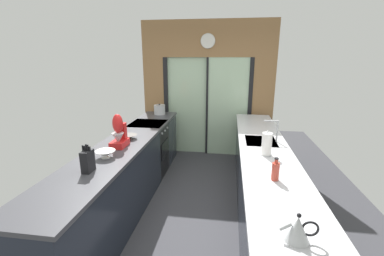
{
  "coord_description": "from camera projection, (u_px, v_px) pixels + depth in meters",
  "views": [
    {
      "loc": [
        0.45,
        -2.83,
        2.01
      ],
      "look_at": [
        -0.09,
        0.84,
        0.98
      ],
      "focal_mm": 24.08,
      "sensor_mm": 36.0,
      "label": 1
    }
  ],
  "objects": [
    {
      "name": "soap_bottle",
      "position": [
        275.0,
        171.0,
        2.33
      ],
      "size": [
        0.07,
        0.07,
        0.22
      ],
      "color": "#B23D2D",
      "rests_on": "right_counter_run"
    },
    {
      "name": "right_counter_run",
      "position": [
        262.0,
        180.0,
        3.33
      ],
      "size": [
        0.62,
        3.8,
        0.92
      ],
      "color": "#1E232D",
      "rests_on": "ground_plane"
    },
    {
      "name": "mixing_bowl_near",
      "position": [
        106.0,
        154.0,
        2.86
      ],
      "size": [
        0.22,
        0.22,
        0.08
      ],
      "color": "silver",
      "rests_on": "left_counter_run"
    },
    {
      "name": "left_counter_run",
      "position": [
        123.0,
        177.0,
        3.42
      ],
      "size": [
        0.62,
        3.8,
        0.92
      ],
      "color": "#1E232D",
      "rests_on": "ground_plane"
    },
    {
      "name": "paper_towel_roll",
      "position": [
        267.0,
        144.0,
        2.92
      ],
      "size": [
        0.13,
        0.13,
        0.29
      ],
      "color": "#B7BABC",
      "rests_on": "right_counter_run"
    },
    {
      "name": "back_wall_unit",
      "position": [
        207.0,
        82.0,
        5.18
      ],
      "size": [
        2.64,
        0.12,
        2.7
      ],
      "color": "olive",
      "rests_on": "ground_plane"
    },
    {
      "name": "ground_plane",
      "position": [
        195.0,
        196.0,
        3.87
      ],
      "size": [
        5.04,
        7.6,
        0.02
      ],
      "primitive_type": "cube",
      "color": "#38383D"
    },
    {
      "name": "knife_block",
      "position": [
        88.0,
        161.0,
        2.5
      ],
      "size": [
        0.09,
        0.14,
        0.28
      ],
      "color": "black",
      "rests_on": "left_counter_run"
    },
    {
      "name": "sink_faucet",
      "position": [
        275.0,
        128.0,
        3.37
      ],
      "size": [
        0.19,
        0.02,
        0.29
      ],
      "color": "#B7BABC",
      "rests_on": "right_counter_run"
    },
    {
      "name": "kettle",
      "position": [
        298.0,
        229.0,
        1.56
      ],
      "size": [
        0.23,
        0.15,
        0.19
      ],
      "color": "#B7BABC",
      "rests_on": "right_counter_run"
    },
    {
      "name": "stand_mixer",
      "position": [
        119.0,
        134.0,
        3.19
      ],
      "size": [
        0.17,
        0.27,
        0.42
      ],
      "color": "red",
      "rests_on": "left_counter_run"
    },
    {
      "name": "stock_pot",
      "position": [
        160.0,
        110.0,
        5.02
      ],
      "size": [
        0.22,
        0.22,
        0.21
      ],
      "color": "#B7BABC",
      "rests_on": "left_counter_run"
    },
    {
      "name": "oven_range",
      "position": [
        149.0,
        149.0,
        4.49
      ],
      "size": [
        0.6,
        0.6,
        0.92
      ],
      "color": "black",
      "rests_on": "ground_plane"
    },
    {
      "name": "mixing_bowl_far",
      "position": [
        129.0,
        137.0,
        3.52
      ],
      "size": [
        0.22,
        0.22,
        0.06
      ],
      "color": "#514C47",
      "rests_on": "left_counter_run"
    }
  ]
}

